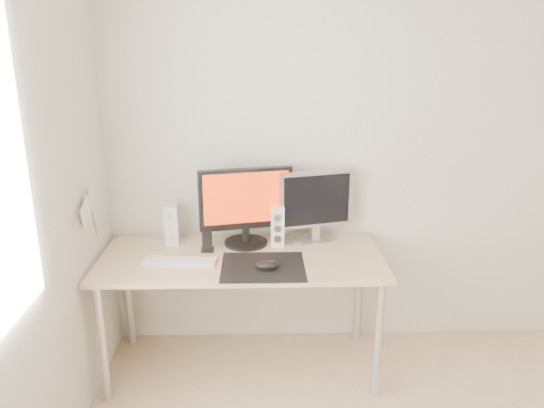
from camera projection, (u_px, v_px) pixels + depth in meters
name	position (u px, v px, depth m)	size (l,w,h in m)	color
wall_back	(394.00, 151.00, 3.23)	(3.50, 3.50, 0.00)	silver
mousepad	(263.00, 267.00, 2.86)	(0.45, 0.40, 0.00)	black
mouse	(267.00, 265.00, 2.82)	(0.12, 0.07, 0.04)	black
desk	(242.00, 268.00, 3.03)	(1.60, 0.70, 0.73)	#D1B587
main_monitor	(246.00, 204.00, 3.09)	(0.55, 0.31, 0.47)	black
second_monitor	(316.00, 203.00, 3.15)	(0.45, 0.21, 0.43)	silver
speaker_left	(172.00, 225.00, 3.14)	(0.08, 0.09, 0.24)	white
speaker_right	(278.00, 226.00, 3.12)	(0.08, 0.09, 0.24)	white
keyboard	(179.00, 261.00, 2.91)	(0.43, 0.17, 0.02)	#BBBCBE
phone_dock	(207.00, 244.00, 3.06)	(0.07, 0.06, 0.13)	black
pennant	(88.00, 211.00, 2.75)	(0.01, 0.23, 0.29)	#A57F54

